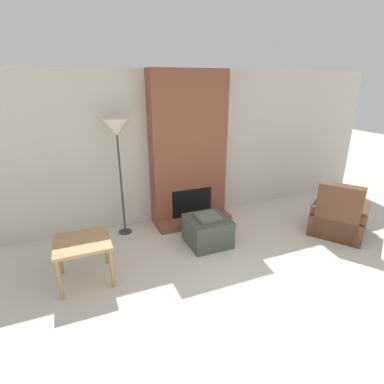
{
  "coord_description": "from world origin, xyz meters",
  "views": [
    {
      "loc": [
        -1.9,
        -1.83,
        2.42
      ],
      "look_at": [
        0.0,
        2.72,
        0.58
      ],
      "focal_mm": 28.0,
      "sensor_mm": 36.0,
      "label": 1
    }
  ],
  "objects_px": {
    "floor_lamp_left": "(117,131)",
    "side_table": "(82,246)",
    "ottoman": "(208,230)",
    "armchair": "(338,219)"
  },
  "relations": [
    {
      "from": "floor_lamp_left",
      "to": "side_table",
      "type": "bearing_deg",
      "value": -122.69
    },
    {
      "from": "ottoman",
      "to": "side_table",
      "type": "xyz_separation_m",
      "value": [
        -1.83,
        -0.23,
        0.27
      ]
    },
    {
      "from": "ottoman",
      "to": "armchair",
      "type": "bearing_deg",
      "value": -14.38
    },
    {
      "from": "ottoman",
      "to": "floor_lamp_left",
      "type": "distance_m",
      "value": 2.06
    },
    {
      "from": "floor_lamp_left",
      "to": "ottoman",
      "type": "bearing_deg",
      "value": -37.39
    },
    {
      "from": "side_table",
      "to": "ottoman",
      "type": "bearing_deg",
      "value": 7.27
    },
    {
      "from": "ottoman",
      "to": "floor_lamp_left",
      "type": "bearing_deg",
      "value": 142.61
    },
    {
      "from": "armchair",
      "to": "side_table",
      "type": "bearing_deg",
      "value": 51.94
    },
    {
      "from": "ottoman",
      "to": "side_table",
      "type": "bearing_deg",
      "value": -172.73
    },
    {
      "from": "side_table",
      "to": "armchair",
      "type": "bearing_deg",
      "value": -4.52
    }
  ]
}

